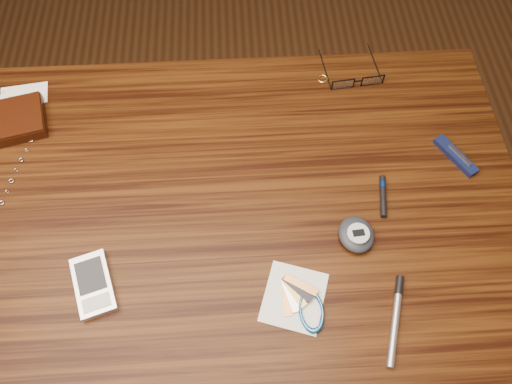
% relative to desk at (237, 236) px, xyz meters
% --- Properties ---
extents(ground, '(3.80, 3.80, 0.00)m').
position_rel_desk_xyz_m(ground, '(0.00, 0.00, -0.65)').
color(ground, '#472814').
rests_on(ground, ground).
extents(desk, '(1.00, 0.70, 0.75)m').
position_rel_desk_xyz_m(desk, '(0.00, 0.00, 0.00)').
color(desk, '#321908').
rests_on(desk, ground).
extents(wallet_and_card, '(0.14, 0.16, 0.03)m').
position_rel_desk_xyz_m(wallet_and_card, '(-0.41, 0.21, 0.11)').
color(wallet_and_card, black).
rests_on(wallet_and_card, desk).
extents(eyeglasses, '(0.12, 0.12, 0.02)m').
position_rel_desk_xyz_m(eyeglasses, '(0.25, 0.27, 0.11)').
color(eyeglasses, black).
rests_on(eyeglasses, desk).
extents(gold_ring, '(0.03, 0.03, 0.00)m').
position_rel_desk_xyz_m(gold_ring, '(0.18, 0.28, 0.10)').
color(gold_ring, '#EEDC7A').
rests_on(gold_ring, desk).
extents(pda_phone, '(0.08, 0.11, 0.02)m').
position_rel_desk_xyz_m(pda_phone, '(-0.22, -0.12, 0.11)').
color(pda_phone, '#BDBDC1').
rests_on(pda_phone, desk).
extents(pedometer, '(0.06, 0.07, 0.03)m').
position_rel_desk_xyz_m(pedometer, '(0.20, -0.06, 0.11)').
color(pedometer, '#22242D').
rests_on(pedometer, desk).
extents(notepad_keys, '(0.12, 0.12, 0.01)m').
position_rel_desk_xyz_m(notepad_keys, '(0.10, -0.17, 0.11)').
color(notepad_keys, white).
rests_on(notepad_keys, desk).
extents(pocket_knife, '(0.06, 0.09, 0.01)m').
position_rel_desk_xyz_m(pocket_knife, '(0.40, 0.09, 0.11)').
color(pocket_knife, '#0C0E34').
rests_on(pocket_knife, desk).
extents(silver_pen, '(0.05, 0.14, 0.01)m').
position_rel_desk_xyz_m(silver_pen, '(0.24, -0.19, 0.11)').
color(silver_pen, '#ADADB2').
rests_on(silver_pen, desk).
extents(black_blue_pen, '(0.02, 0.08, 0.01)m').
position_rel_desk_xyz_m(black_blue_pen, '(0.26, 0.01, 0.11)').
color(black_blue_pen, black).
rests_on(black_blue_pen, desk).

